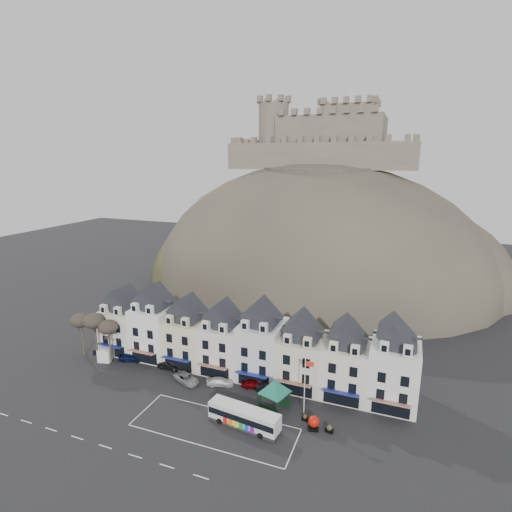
{
  "coord_description": "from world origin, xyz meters",
  "views": [
    {
      "loc": [
        23.88,
        -39.97,
        34.98
      ],
      "look_at": [
        -0.8,
        24.0,
        18.14
      ],
      "focal_mm": 28.0,
      "sensor_mm": 36.0,
      "label": 1
    }
  ],
  "objects": [
    {
      "name": "coach_bay_markings",
      "position": [
        2.0,
        1.25,
        0.0
      ],
      "size": [
        22.0,
        7.5,
        0.01
      ],
      "primitive_type": "cube",
      "color": "silver",
      "rests_on": "ground"
    },
    {
      "name": "castle_hill",
      "position": [
        1.25,
        68.95,
        0.11
      ],
      "size": [
        100.0,
        76.0,
        68.0
      ],
      "color": "#3D372F",
      "rests_on": "ground"
    },
    {
      "name": "car_maroon",
      "position": [
        3.66,
        12.0,
        0.73
      ],
      "size": [
        4.49,
        2.4,
        1.45
      ],
      "primitive_type": "imported",
      "rotation": [
        0.0,
        0.0,
        1.74
      ],
      "color": "#640509",
      "rests_on": "ground"
    },
    {
      "name": "castle",
      "position": [
        0.51,
        75.93,
        40.19
      ],
      "size": [
        50.2,
        22.2,
        22.0
      ],
      "color": "#65574D",
      "rests_on": "ground"
    },
    {
      "name": "white_van",
      "position": [
        -24.58,
        11.96,
        1.14
      ],
      "size": [
        3.39,
        5.39,
        2.28
      ],
      "rotation": [
        0.0,
        0.0,
        0.26
      ],
      "color": "white",
      "rests_on": "ground"
    },
    {
      "name": "tree_left_near",
      "position": [
        -23.0,
        10.5,
        6.55
      ],
      "size": [
        3.43,
        3.43,
        7.84
      ],
      "color": "#322A1F",
      "rests_on": "ground"
    },
    {
      "name": "bus",
      "position": [
        5.68,
        2.8,
        1.56
      ],
      "size": [
        10.23,
        3.52,
        2.83
      ],
      "rotation": [
        0.0,
        0.0,
        -0.12
      ],
      "color": "#262628",
      "rests_on": "ground"
    },
    {
      "name": "car_silver",
      "position": [
        -7.17,
        9.5,
        0.66
      ],
      "size": [
        5.18,
        3.89,
        1.32
      ],
      "primitive_type": "imported",
      "rotation": [
        0.0,
        0.0,
        1.16
      ],
      "color": "#929599",
      "rests_on": "ground"
    },
    {
      "name": "red_buoy",
      "position": [
        14.47,
        5.65,
        0.98
      ],
      "size": [
        1.55,
        1.55,
        1.91
      ],
      "rotation": [
        0.0,
        0.0,
        0.23
      ],
      "color": "black",
      "rests_on": "ground"
    },
    {
      "name": "bus_shelter",
      "position": [
        8.26,
        7.89,
        3.61
      ],
      "size": [
        7.01,
        7.01,
        4.65
      ],
      "rotation": [
        0.0,
        0.0,
        -0.29
      ],
      "color": "black",
      "rests_on": "ground"
    },
    {
      "name": "flagpole",
      "position": [
        12.55,
        8.35,
        4.83
      ],
      "size": [
        1.22,
        0.17,
        8.46
      ],
      "rotation": [
        0.0,
        0.0,
        0.08
      ],
      "color": "silver",
      "rests_on": "ground"
    },
    {
      "name": "car_white",
      "position": [
        -1.74,
        10.71,
        0.62
      ],
      "size": [
        4.61,
        3.11,
        1.24
      ],
      "primitive_type": "imported",
      "rotation": [
        0.0,
        0.0,
        1.93
      ],
      "color": "silver",
      "rests_on": "ground"
    },
    {
      "name": "tree_left_far",
      "position": [
        -29.0,
        10.5,
        6.9
      ],
      "size": [
        3.61,
        3.61,
        8.24
      ],
      "color": "#322A1F",
      "rests_on": "ground"
    },
    {
      "name": "car_charcoal",
      "position": [
        6.0,
        12.0,
        0.65
      ],
      "size": [
        4.15,
        2.74,
        1.29
      ],
      "primitive_type": "imported",
      "rotation": [
        0.0,
        0.0,
        1.96
      ],
      "color": "black",
      "rests_on": "ground"
    },
    {
      "name": "car_navy",
      "position": [
        -20.0,
        12.0,
        0.71
      ],
      "size": [
        4.47,
        2.76,
        1.42
      ],
      "primitive_type": "imported",
      "rotation": [
        0.0,
        0.0,
        1.85
      ],
      "color": "#0C123C",
      "rests_on": "ground"
    },
    {
      "name": "ground",
      "position": [
        0.0,
        0.0,
        0.0
      ],
      "size": [
        300.0,
        300.0,
        0.0
      ],
      "primitive_type": "plane",
      "color": "black",
      "rests_on": "ground"
    },
    {
      "name": "car_black",
      "position": [
        -12.05,
        12.0,
        0.65
      ],
      "size": [
        3.96,
        1.45,
        1.29
      ],
      "primitive_type": "imported",
      "rotation": [
        0.0,
        0.0,
        1.59
      ],
      "color": "black",
      "rests_on": "ground"
    },
    {
      "name": "planter_west",
      "position": [
        16.54,
        5.77,
        0.5
      ],
      "size": [
        1.12,
        0.73,
        1.05
      ],
      "rotation": [
        0.0,
        0.0,
        -0.18
      ],
      "color": "black",
      "rests_on": "ground"
    },
    {
      "name": "tree_left_mid",
      "position": [
        -26.0,
        10.5,
        7.24
      ],
      "size": [
        3.78,
        3.78,
        8.64
      ],
      "color": "#322A1F",
      "rests_on": "ground"
    },
    {
      "name": "planter_east",
      "position": [
        13.0,
        7.0,
        0.43
      ],
      "size": [
        0.94,
        0.63,
        0.9
      ],
      "rotation": [
        0.0,
        0.0,
        0.08
      ],
      "color": "black",
      "rests_on": "ground"
    },
    {
      "name": "townhouse_terrace",
      "position": [
        0.15,
        15.97,
        5.3
      ],
      "size": [
        54.4,
        9.35,
        11.8
      ],
      "color": "#EDE9CE",
      "rests_on": "ground"
    }
  ]
}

